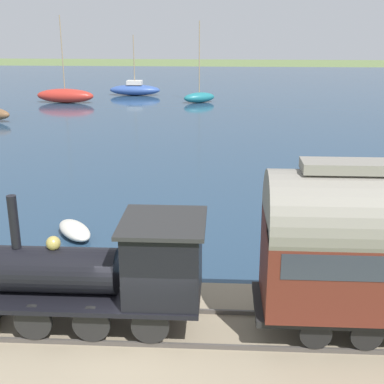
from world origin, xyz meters
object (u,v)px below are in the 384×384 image
at_px(sailboat_red, 65,96).
at_px(rowboat_far_out, 301,227).
at_px(rowboat_off_pier, 75,230).
at_px(steam_locomotive, 116,268).
at_px(sailboat_blue, 135,89).
at_px(sailboat_teal, 199,97).

bearing_deg(sailboat_red, rowboat_far_out, -145.90).
relative_size(sailboat_red, rowboat_off_pier, 3.46).
distance_m(steam_locomotive, rowboat_off_pier, 8.01).
relative_size(steam_locomotive, sailboat_blue, 0.91).
bearing_deg(sailboat_red, sailboat_blue, -42.57).
distance_m(steam_locomotive, sailboat_red, 42.93).
relative_size(steam_locomotive, rowboat_far_out, 2.40).
distance_m(steam_locomotive, sailboat_teal, 41.76).
height_order(rowboat_off_pier, rowboat_far_out, rowboat_off_pier).
relative_size(steam_locomotive, rowboat_off_pier, 2.39).
distance_m(steam_locomotive, rowboat_far_out, 10.15).
relative_size(sailboat_blue, rowboat_far_out, 2.64).
bearing_deg(sailboat_teal, sailboat_red, 64.64).
bearing_deg(rowboat_off_pier, sailboat_blue, 60.80).
height_order(sailboat_teal, sailboat_blue, sailboat_teal).
xyz_separation_m(sailboat_teal, rowboat_far_out, (-33.63, -5.49, -0.37)).
height_order(sailboat_blue, rowboat_far_out, sailboat_blue).
bearing_deg(sailboat_teal, rowboat_far_out, 160.24).
bearing_deg(sailboat_blue, sailboat_teal, -123.13).
xyz_separation_m(steam_locomotive, rowboat_far_out, (8.10, -5.77, -2.04)).
distance_m(sailboat_red, sailboat_blue, 8.35).
height_order(steam_locomotive, sailboat_blue, sailboat_blue).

